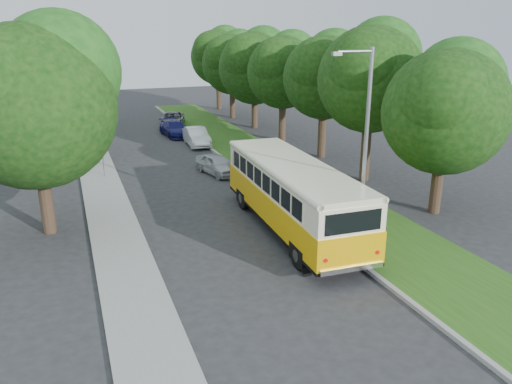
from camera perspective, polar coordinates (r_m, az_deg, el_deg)
name	(u,v)px	position (r m, az deg, el deg)	size (l,w,h in m)	color
ground	(239,242)	(21.27, -1.93, -5.74)	(120.00, 120.00, 0.00)	#29292C
curb	(272,196)	(26.81, 1.85, -0.45)	(0.20, 70.00, 0.15)	gray
grass_verge	(311,191)	(27.76, 6.33, 0.09)	(4.50, 70.00, 0.13)	#295516
sidewalk	(111,216)	(24.97, -16.25, -2.65)	(2.20, 70.00, 0.12)	gray
treeline	(199,68)	(37.71, -6.58, 13.92)	(24.27, 41.91, 9.46)	#332319
lamppost_near	(364,146)	(19.53, 12.20, 5.19)	(1.71, 0.16, 8.00)	gray
lamppost_far	(90,102)	(34.75, -18.41, 9.78)	(1.71, 0.16, 7.50)	gray
warning_sign	(102,151)	(31.22, -17.18, 4.54)	(0.56, 0.10, 2.50)	gray
vintage_bus	(293,197)	(21.91, 4.19, -0.59)	(2.76, 10.73, 3.19)	#FCB607
car_silver	(217,164)	(31.12, -4.47, 3.17)	(1.44, 3.59, 1.22)	#BABABF
car_white	(197,137)	(39.11, -6.80, 6.31)	(1.47, 4.22, 1.39)	white
car_blue	(175,129)	(42.91, -9.28, 7.15)	(1.77, 4.35, 1.26)	navy
car_grey	(172,119)	(47.45, -9.53, 8.19)	(2.14, 4.64, 1.29)	#5B5E63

